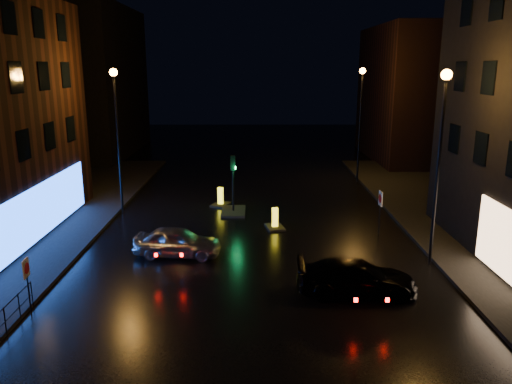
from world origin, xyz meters
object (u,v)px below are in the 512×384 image
dark_sedan (357,278)px  road_sign_left (27,273)px  silver_hatchback (178,242)px  bollard_far (221,202)px  road_sign_right (380,202)px  traffic_signal (233,204)px  bollard_near (275,224)px

dark_sedan → road_sign_left: road_sign_left is taller
silver_hatchback → bollard_far: silver_hatchback is taller
bollard_far → road_sign_right: bearing=-10.9°
traffic_signal → dark_sedan: (5.14, -10.98, 0.16)m
road_sign_left → road_sign_right: 16.67m
bollard_far → road_sign_right: size_ratio=0.68×
traffic_signal → road_sign_right: traffic_signal is taller
bollard_near → dark_sedan: bearing=-82.9°
road_sign_left → silver_hatchback: bearing=48.0°
bollard_near → bollard_far: 5.56m
bollard_near → road_sign_right: 5.64m
bollard_far → road_sign_right: road_sign_right is taller
traffic_signal → road_sign_left: 14.22m
silver_hatchback → bollard_far: bearing=-3.7°
traffic_signal → silver_hatchback: traffic_signal is taller
traffic_signal → bollard_near: bearing=-52.0°
bollard_far → silver_hatchback: bearing=-77.3°
traffic_signal → dark_sedan: bearing=-64.9°
bollard_near → road_sign_left: road_sign_left is taller
silver_hatchback → dark_sedan: bearing=-112.5°
traffic_signal → road_sign_right: 8.78m
silver_hatchback → road_sign_left: (-4.36, -5.54, 0.87)m
traffic_signal → dark_sedan: size_ratio=0.76×
bollard_near → bollard_far: (-3.22, 4.53, 0.00)m
road_sign_left → road_sign_right: bearing=26.9°
bollard_far → road_sign_right: (8.56, -5.56, 1.48)m
bollard_near → road_sign_right: bearing=-23.0°
traffic_signal → road_sign_left: traffic_signal is taller
silver_hatchback → bollard_near: 6.12m
road_sign_right → silver_hatchback: bearing=13.7°
dark_sedan → bollard_far: 13.88m
dark_sedan → road_sign_right: size_ratio=1.98×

